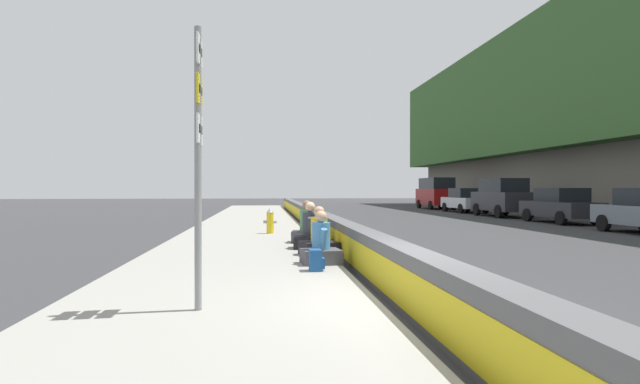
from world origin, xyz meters
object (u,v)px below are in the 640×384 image
object	(u,v)px
seated_person_rear	(310,234)
parked_car_midline	(502,197)
backpack	(316,260)
seated_person_middle	(319,239)
parked_car_fourth	(560,205)
fire_hydrant	(270,220)
parked_car_far	(465,200)
seated_person_foreground	(321,247)
parked_car_farther	(436,193)
seated_person_far	(307,229)
route_sign_post	(198,145)

from	to	relation	value
seated_person_rear	parked_car_midline	bearing A→B (deg)	-39.41
backpack	parked_car_midline	xyz separation A→B (m)	(19.43, -13.22, 0.85)
seated_person_middle	parked_car_fourth	bearing A→B (deg)	-48.81
seated_person_middle	fire_hydrant	bearing A→B (deg)	10.42
parked_car_far	fire_hydrant	bearing A→B (deg)	140.48
seated_person_foreground	parked_car_farther	xyz separation A→B (m)	(30.23, -13.02, 0.87)
seated_person_far	parked_car_midline	bearing A→B (deg)	-42.03
seated_person_middle	parked_car_far	size ratio (longest dim) A/B	0.25
fire_hydrant	parked_car_far	world-z (taller)	parked_car_far
fire_hydrant	seated_person_foreground	size ratio (longest dim) A/B	0.81
seated_person_rear	seated_person_far	world-z (taller)	seated_person_far
seated_person_rear	seated_person_foreground	bearing A→B (deg)	179.33
seated_person_middle	seated_person_far	bearing A→B (deg)	0.95
seated_person_middle	seated_person_foreground	bearing A→B (deg)	175.32
parked_car_fourth	parked_car_midline	distance (m)	5.70
seated_person_rear	parked_car_fourth	world-z (taller)	parked_car_fourth
seated_person_rear	parked_car_fourth	size ratio (longest dim) A/B	0.27
fire_hydrant	parked_car_farther	size ratio (longest dim) A/B	0.17
parked_car_far	seated_person_foreground	bearing A→B (deg)	151.68
route_sign_post	parked_car_far	size ratio (longest dim) A/B	0.79
seated_person_rear	parked_car_farther	bearing A→B (deg)	-25.28
seated_person_far	backpack	world-z (taller)	seated_person_far
parked_car_far	backpack	bearing A→B (deg)	152.18
seated_person_foreground	seated_person_far	xyz separation A→B (m)	(4.17, -0.07, 0.04)
seated_person_foreground	parked_car_midline	distance (m)	22.67
seated_person_middle	parked_car_far	bearing A→B (deg)	-29.57
route_sign_post	seated_person_rear	distance (m)	7.03
seated_person_far	parked_car_fourth	world-z (taller)	parked_car_fourth
route_sign_post	fire_hydrant	xyz separation A→B (m)	(10.96, -1.05, -1.65)
seated_person_middle	parked_car_far	world-z (taller)	parked_car_far
route_sign_post	parked_car_far	world-z (taller)	route_sign_post
seated_person_far	parked_car_midline	size ratio (longest dim) A/B	0.25
route_sign_post	backpack	xyz separation A→B (m)	(2.90, -1.80, -1.90)
parked_car_midline	parked_car_farther	distance (m)	11.69
seated_person_middle	parked_car_fourth	size ratio (longest dim) A/B	0.25
seated_person_far	backpack	xyz separation A→B (m)	(-5.06, 0.27, -0.18)
fire_hydrant	parked_car_fourth	distance (m)	15.24
parked_car_far	route_sign_post	bearing A→B (deg)	151.74
seated_person_far	parked_car_far	distance (m)	23.65
seated_person_far	parked_car_midline	distance (m)	19.36
parked_car_far	parked_car_farther	world-z (taller)	parked_car_farther
route_sign_post	parked_car_farther	xyz separation A→B (m)	(34.01, -15.02, -0.88)
backpack	parked_car_farther	world-z (taller)	parked_car_farther
seated_person_middle	seated_person_rear	world-z (taller)	seated_person_rear
route_sign_post	seated_person_far	world-z (taller)	route_sign_post
seated_person_far	fire_hydrant	bearing A→B (deg)	18.65
seated_person_foreground	backpack	size ratio (longest dim) A/B	2.72
seated_person_middle	parked_car_farther	xyz separation A→B (m)	(28.82, -12.90, 0.86)
seated_person_far	parked_car_fourth	size ratio (longest dim) A/B	0.27
seated_person_middle	parked_car_midline	xyz separation A→B (m)	(17.13, -12.91, 0.69)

